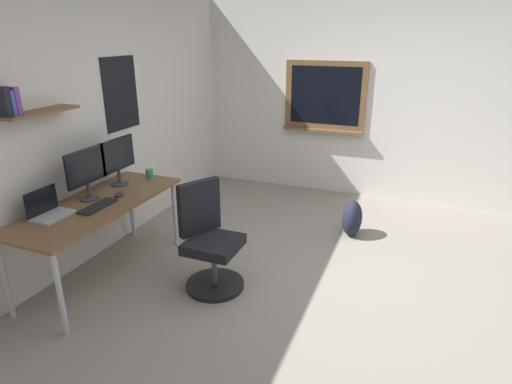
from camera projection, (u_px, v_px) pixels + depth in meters
name	position (u px, v px, depth m)	size (l,w,h in m)	color
ground_plane	(335.00, 284.00, 3.88)	(5.20, 5.20, 0.00)	gray
wall_back	(100.00, 122.00, 4.26)	(5.00, 0.30, 2.60)	silver
wall_right	(378.00, 101.00, 5.56)	(0.22, 5.00, 2.60)	silver
desk	(98.00, 209.00, 3.79)	(1.69, 0.68, 0.74)	brown
office_chair	(209.00, 244.00, 3.74)	(0.55, 0.56, 0.95)	black
laptop	(48.00, 210.00, 3.47)	(0.31, 0.21, 0.23)	#ADAFB5
monitor_primary	(86.00, 171.00, 3.75)	(0.46, 0.17, 0.46)	#38383D
monitor_secondary	(118.00, 158.00, 4.12)	(0.46, 0.17, 0.46)	#38383D
keyboard	(98.00, 206.00, 3.66)	(0.37, 0.13, 0.02)	black
computer_mouse	(119.00, 195.00, 3.90)	(0.10, 0.06, 0.03)	#262628
coffee_mug	(149.00, 174.00, 4.39)	(0.08, 0.08, 0.09)	#338C4C
backpack	(352.00, 218.00, 4.75)	(0.32, 0.22, 0.41)	#1E2333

